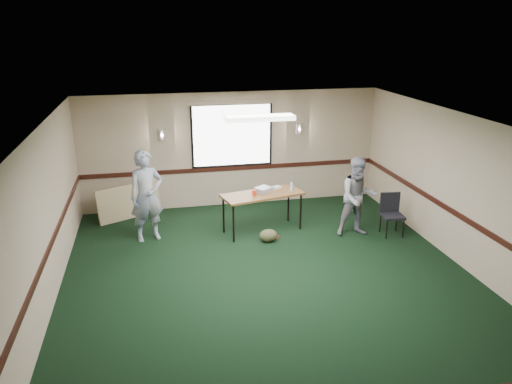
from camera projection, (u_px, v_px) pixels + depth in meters
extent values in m
plane|color=black|center=(272.00, 283.00, 8.45)|extent=(8.00, 8.00, 0.00)
plane|color=tan|center=(232.00, 150.00, 11.72)|extent=(7.00, 0.00, 7.00)
plane|color=tan|center=(384.00, 369.00, 4.31)|extent=(7.00, 0.00, 7.00)
plane|color=tan|center=(42.00, 226.00, 7.32)|extent=(0.00, 8.00, 8.00)
plane|color=tan|center=(467.00, 194.00, 8.71)|extent=(0.00, 8.00, 8.00)
plane|color=white|center=(274.00, 126.00, 7.58)|extent=(8.00, 8.00, 0.00)
cube|color=#33140E|center=(232.00, 168.00, 11.85)|extent=(7.00, 0.03, 0.10)
cube|color=#33140E|center=(47.00, 254.00, 7.47)|extent=(0.03, 8.00, 0.10)
cube|color=#33140E|center=(463.00, 218.00, 8.85)|extent=(0.03, 8.00, 0.10)
cube|color=black|center=(232.00, 135.00, 11.58)|extent=(1.90, 0.01, 1.50)
cube|color=white|center=(232.00, 135.00, 11.57)|extent=(1.80, 0.02, 1.40)
cube|color=tan|center=(231.00, 102.00, 11.33)|extent=(2.05, 0.08, 0.10)
cylinder|color=silver|center=(162.00, 134.00, 11.20)|extent=(0.16, 0.16, 0.25)
cylinder|color=silver|center=(299.00, 128.00, 11.83)|extent=(0.16, 0.16, 0.25)
cube|color=white|center=(260.00, 118.00, 8.52)|extent=(1.20, 0.32, 0.08)
cube|color=#593319|center=(262.00, 194.00, 10.31)|extent=(1.78, 1.04, 0.04)
cylinder|color=black|center=(234.00, 224.00, 9.90)|extent=(0.04, 0.04, 0.79)
cylinder|color=black|center=(301.00, 212.00, 10.53)|extent=(0.04, 0.04, 0.79)
cylinder|color=black|center=(224.00, 215.00, 10.36)|extent=(0.04, 0.04, 0.79)
cylinder|color=black|center=(288.00, 204.00, 10.99)|extent=(0.04, 0.04, 0.79)
cube|color=#98969F|center=(263.00, 190.00, 10.36)|extent=(0.41, 0.39, 0.10)
cube|color=silver|center=(277.00, 188.00, 10.60)|extent=(0.23, 0.21, 0.04)
cylinder|color=red|center=(254.00, 193.00, 10.17)|extent=(0.08, 0.08, 0.12)
cylinder|color=#95CDF4|center=(292.00, 187.00, 10.44)|extent=(0.05, 0.05, 0.18)
ellipsoid|color=#454327|center=(268.00, 236.00, 10.02)|extent=(0.41, 0.34, 0.26)
torus|color=#B42C16|center=(272.00, 237.00, 10.26)|extent=(0.30, 0.30, 0.01)
cube|color=tan|center=(129.00, 202.00, 11.18)|extent=(1.42, 0.87, 0.76)
cube|color=black|center=(393.00, 216.00, 10.24)|extent=(0.45, 0.45, 0.06)
cube|color=black|center=(390.00, 202.00, 10.36)|extent=(0.42, 0.08, 0.42)
cylinder|color=black|center=(387.00, 230.00, 10.13)|extent=(0.03, 0.03, 0.39)
cylinder|color=black|center=(403.00, 229.00, 10.17)|extent=(0.03, 0.03, 0.39)
cylinder|color=black|center=(380.00, 223.00, 10.46)|extent=(0.03, 0.03, 0.39)
cylinder|color=black|center=(396.00, 222.00, 10.50)|extent=(0.03, 0.03, 0.39)
imported|color=#475D9C|center=(147.00, 196.00, 9.88)|extent=(0.77, 0.61, 1.85)
imported|color=#7E97C4|center=(358.00, 197.00, 10.12)|extent=(0.83, 0.66, 1.65)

